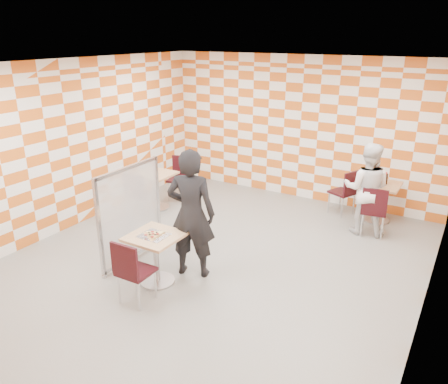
% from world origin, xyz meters
% --- Properties ---
extents(room_shell, '(7.00, 7.00, 7.00)m').
position_xyz_m(room_shell, '(0.00, 0.54, 1.50)').
color(room_shell, gray).
rests_on(room_shell, ground).
extents(main_table, '(0.70, 0.70, 0.75)m').
position_xyz_m(main_table, '(-0.39, -0.86, 0.51)').
color(main_table, tan).
rests_on(main_table, ground).
extents(second_table, '(0.70, 0.70, 0.75)m').
position_xyz_m(second_table, '(1.82, 3.02, 0.51)').
color(second_table, tan).
rests_on(second_table, ground).
extents(empty_table, '(0.70, 0.70, 0.75)m').
position_xyz_m(empty_table, '(-2.20, 1.37, 0.51)').
color(empty_table, tan).
rests_on(empty_table, ground).
extents(chair_main_front, '(0.43, 0.44, 0.92)m').
position_xyz_m(chair_main_front, '(-0.31, -1.46, 0.54)').
color(chair_main_front, black).
rests_on(chair_main_front, ground).
extents(chair_second_front, '(0.48, 0.48, 0.92)m').
position_xyz_m(chair_second_front, '(1.90, 2.27, 0.54)').
color(chair_second_front, black).
rests_on(chair_second_front, ground).
extents(chair_second_side, '(0.56, 0.56, 0.92)m').
position_xyz_m(chair_second_side, '(1.22, 2.97, 0.54)').
color(chair_second_side, black).
rests_on(chair_second_side, ground).
extents(chair_empty_near, '(0.54, 0.55, 0.92)m').
position_xyz_m(chair_empty_near, '(-2.19, 0.76, 0.54)').
color(chair_empty_near, black).
rests_on(chair_empty_near, ground).
extents(chair_empty_far, '(0.51, 0.52, 0.92)m').
position_xyz_m(chair_empty_far, '(-2.12, 2.08, 0.54)').
color(chair_empty_far, black).
rests_on(chair_empty_far, ground).
extents(partition, '(0.08, 1.38, 1.55)m').
position_xyz_m(partition, '(-1.14, -0.52, 0.79)').
color(partition, white).
rests_on(partition, ground).
extents(man_dark, '(0.81, 0.66, 1.92)m').
position_xyz_m(man_dark, '(-0.10, -0.39, 0.96)').
color(man_dark, black).
rests_on(man_dark, ground).
extents(man_white, '(0.89, 0.75, 1.65)m').
position_xyz_m(man_white, '(1.71, 2.37, 0.83)').
color(man_white, white).
rests_on(man_white, ground).
extents(pizza_on_foil, '(0.40, 0.40, 0.04)m').
position_xyz_m(pizza_on_foil, '(-0.39, -0.87, 0.77)').
color(pizza_on_foil, silver).
rests_on(pizza_on_foil, main_table).
extents(sport_bottle, '(0.06, 0.06, 0.20)m').
position_xyz_m(sport_bottle, '(1.65, 3.08, 0.84)').
color(sport_bottle, white).
rests_on(sport_bottle, second_table).
extents(soda_bottle, '(0.07, 0.07, 0.23)m').
position_xyz_m(soda_bottle, '(1.90, 3.05, 0.85)').
color(soda_bottle, black).
rests_on(soda_bottle, second_table).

